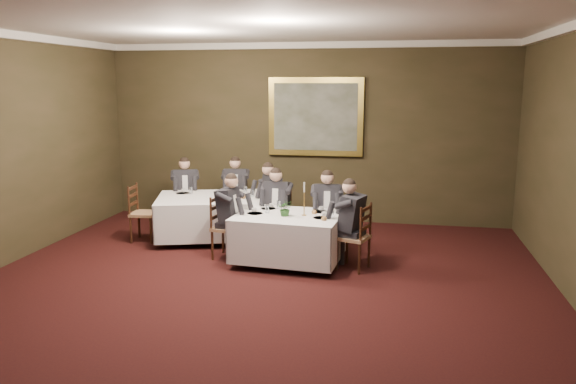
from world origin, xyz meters
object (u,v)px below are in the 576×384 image
(chair_main_endright, at_px, (354,251))
(diner_sec_endright, at_px, (273,209))
(chair_main_backleft, at_px, (277,230))
(centerpiece, at_px, (285,207))
(table_main, at_px, (289,235))
(chair_sec_endright, at_px, (273,222))
(diner_main_backright, at_px, (327,220))
(diner_main_endright, at_px, (353,236))
(diner_main_backleft, at_px, (277,217))
(diner_main_endleft, at_px, (228,226))
(chair_sec_backright, at_px, (236,211))
(diner_sec_backleft, at_px, (186,201))
(table_second, at_px, (209,214))
(chair_sec_endleft, at_px, (144,225))
(diner_sec_backright, at_px, (236,200))
(candlestick, at_px, (304,203))
(chair_main_endleft, at_px, (227,240))
(painting, at_px, (316,117))
(chair_sec_backleft, at_px, (186,212))
(chair_main_backright, at_px, (327,234))

(chair_main_endright, bearing_deg, diner_sec_endright, 65.04)
(chair_main_backleft, relative_size, centerpiece, 3.86)
(diner_sec_endright, height_order, centerpiece, diner_sec_endright)
(table_main, distance_m, chair_sec_endright, 1.52)
(diner_main_backright, bearing_deg, chair_sec_endright, -36.42)
(diner_sec_endright, bearing_deg, chair_sec_endright, -90.00)
(table_main, height_order, diner_main_endright, diner_main_endright)
(diner_main_backright, bearing_deg, diner_sec_endright, -35.94)
(diner_main_backleft, xyz_separation_m, diner_main_endleft, (-0.64, -0.76, 0.00))
(diner_main_endleft, bearing_deg, chair_sec_backright, -159.08)
(diner_sec_backleft, xyz_separation_m, chair_sec_backright, (0.92, 0.28, -0.23))
(diner_main_endleft, height_order, diner_main_endright, same)
(chair_main_backleft, relative_size, chair_sec_backright, 1.00)
(diner_main_endleft, distance_m, centerpiece, 1.05)
(chair_main_backleft, xyz_separation_m, chair_main_endright, (1.36, -0.94, 0.00))
(chair_sec_endright, bearing_deg, diner_main_backright, -151.52)
(chair_main_backleft, bearing_deg, diner_sec_backleft, -23.96)
(table_second, xyz_separation_m, diner_sec_backleft, (-0.72, 0.74, 0.06))
(chair_sec_backright, xyz_separation_m, chair_sec_endleft, (-1.30, -1.34, 0.00))
(centerpiece, bearing_deg, chair_sec_backright, 122.79)
(diner_main_endleft, xyz_separation_m, diner_main_endright, (1.99, -0.17, 0.00))
(diner_main_endleft, xyz_separation_m, chair_main_endright, (2.00, -0.17, -0.23))
(chair_main_endright, bearing_deg, diner_main_endright, 90.00)
(diner_sec_backleft, height_order, diner_sec_backright, same)
(chair_main_endright, relative_size, diner_main_endright, 0.74)
(diner_main_endright, bearing_deg, diner_sec_backright, 66.69)
(diner_main_backleft, xyz_separation_m, candlestick, (0.60, -0.83, 0.44))
(diner_main_endright, relative_size, chair_sec_endleft, 1.35)
(chair_main_backleft, distance_m, candlestick, 1.23)
(chair_main_endleft, relative_size, diner_sec_backleft, 0.74)
(chair_main_endleft, height_order, chair_sec_backright, same)
(chair_main_backleft, distance_m, painting, 2.66)
(candlestick, bearing_deg, diner_sec_backright, 128.77)
(diner_main_backleft, height_order, chair_sec_endright, diner_main_backleft)
(diner_sec_backright, bearing_deg, chair_sec_backright, -90.00)
(table_main, height_order, diner_sec_backright, diner_sec_backright)
(chair_sec_endright, height_order, chair_sec_endleft, same)
(diner_main_endleft, relative_size, diner_sec_backleft, 1.00)
(diner_sec_backright, relative_size, centerpiece, 5.19)
(diner_main_endleft, xyz_separation_m, centerpiece, (0.96, -0.17, 0.38))
(table_second, height_order, diner_sec_endright, diner_sec_endright)
(chair_sec_backleft, distance_m, centerpiece, 3.08)
(chair_sec_backright, xyz_separation_m, painting, (1.44, 0.67, 1.80))
(diner_main_backleft, bearing_deg, chair_sec_backright, -47.65)
(chair_sec_backright, relative_size, centerpiece, 3.86)
(candlestick, bearing_deg, diner_main_backleft, 125.55)
(chair_main_endleft, xyz_separation_m, painting, (1.01, 2.69, 1.80))
(table_second, height_order, chair_main_backleft, chair_main_backleft)
(diner_main_endleft, bearing_deg, chair_main_backright, 123.53)
(diner_sec_backleft, height_order, chair_sec_endleft, diner_sec_backleft)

